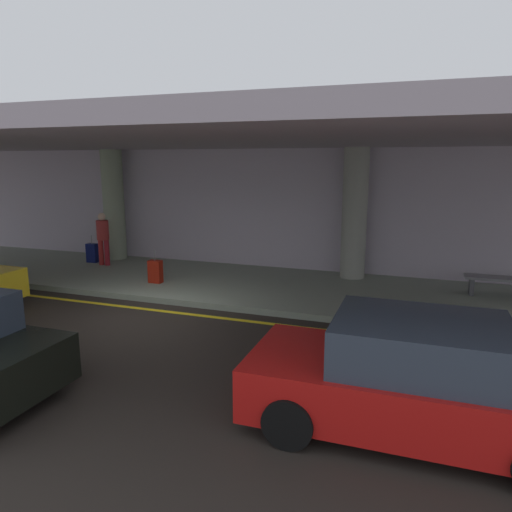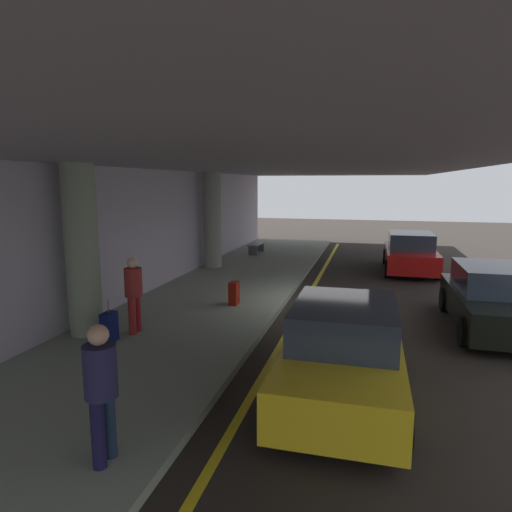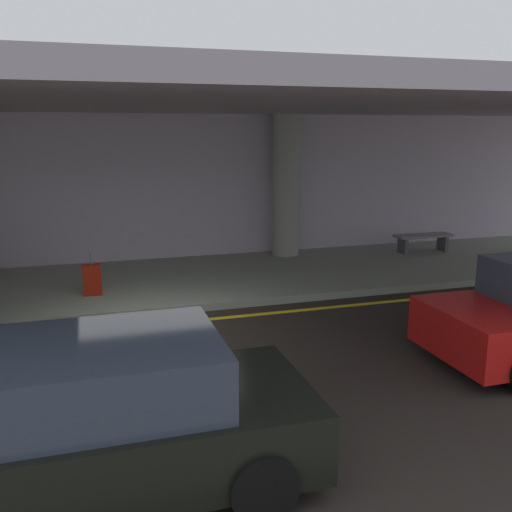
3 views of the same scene
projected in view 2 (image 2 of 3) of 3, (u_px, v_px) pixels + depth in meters
The scene contains 15 objects.
ground_plane at pixel (322, 306), 12.41m from camera, with size 60.00×60.00×0.00m, color #29231F.
sidewalk at pixel (217, 296), 13.17m from camera, with size 26.00×4.20×0.15m, color gray.
lane_stripe_yellow at pixel (304, 304), 12.54m from camera, with size 26.00×0.14×0.01m, color yellow.
support_column_far_left at pixel (82, 250), 9.44m from camera, with size 0.70×0.70×3.65m, color gray.
support_column_left_mid at pixel (212, 220), 17.07m from camera, with size 0.70×0.70×3.65m, color gray.
ceiling_overhang at pixel (232, 163), 12.41m from camera, with size 28.00×13.20×0.30m, color #998E9B.
terminal_back_wall at pixel (146, 233), 13.43m from camera, with size 26.00×0.30×3.80m, color #B4A9B9.
car_black at pixel (494, 300), 10.31m from camera, with size 4.10×1.92×1.50m.
car_red at pixel (410, 253), 17.11m from camera, with size 4.10×1.92×1.50m.
car_yellow_taxi at pixel (343, 352), 7.13m from camera, with size 4.10×1.92×1.50m.
traveler_with_luggage at pixel (101, 385), 5.08m from camera, with size 0.38×0.38×1.68m.
person_waiting_for_ride at pixel (134, 290), 9.58m from camera, with size 0.38×0.38×1.68m.
suitcase_upright_primary at pixel (234, 293), 11.94m from camera, with size 0.36×0.22×0.90m.
suitcase_upright_secondary at pixel (109, 327), 9.14m from camera, with size 0.36×0.22×0.90m.
bench_metal at pixel (256, 246), 20.63m from camera, with size 1.60×0.50×0.48m.
Camera 2 is at (-12.09, -1.24, 3.40)m, focal length 31.14 mm.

